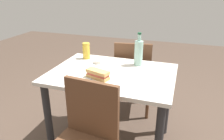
{
  "coord_description": "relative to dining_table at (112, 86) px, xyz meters",
  "views": [
    {
      "loc": [
        -0.53,
        1.57,
        1.43
      ],
      "look_at": [
        0.0,
        0.0,
        0.75
      ],
      "focal_mm": 34.73,
      "sensor_mm": 36.0,
      "label": 1
    }
  ],
  "objects": [
    {
      "name": "dining_table",
      "position": [
        0.0,
        0.0,
        0.0
      ],
      "size": [
        1.02,
        0.75,
        0.73
      ],
      "color": "beige",
      "rests_on": "ground"
    },
    {
      "name": "chair_far",
      "position": [
        -0.01,
        0.57,
        -0.11
      ],
      "size": [
        0.44,
        0.44,
        0.86
      ],
      "color": "brown",
      "rests_on": "ground"
    },
    {
      "name": "chair_near",
      "position": [
        -0.05,
        -0.57,
        -0.11
      ],
      "size": [
        0.46,
        0.46,
        0.86
      ],
      "color": "brown",
      "rests_on": "ground"
    },
    {
      "name": "plate_near",
      "position": [
        0.05,
        0.18,
        0.13
      ],
      "size": [
        0.24,
        0.24,
        0.01
      ],
      "primitive_type": "cylinder",
      "color": "silver",
      "rests_on": "dining_table"
    },
    {
      "name": "baguette_sandwich_near",
      "position": [
        0.05,
        0.18,
        0.18
      ],
      "size": [
        0.19,
        0.12,
        0.07
      ],
      "color": "tan",
      "rests_on": "plate_near"
    },
    {
      "name": "knife_near",
      "position": [
        0.06,
        0.24,
        0.14
      ],
      "size": [
        0.16,
        0.11,
        0.01
      ],
      "color": "silver",
      "rests_on": "plate_near"
    },
    {
      "name": "water_bottle",
      "position": [
        -0.17,
        -0.24,
        0.24
      ],
      "size": [
        0.08,
        0.08,
        0.3
      ],
      "color": "#99C6B7",
      "rests_on": "dining_table"
    },
    {
      "name": "beer_glass",
      "position": [
        0.35,
        -0.25,
        0.2
      ],
      "size": [
        0.07,
        0.07,
        0.16
      ],
      "primitive_type": "cylinder",
      "color": "gold",
      "rests_on": "dining_table"
    },
    {
      "name": "olive_bowl",
      "position": [
        0.19,
        -0.16,
        0.14
      ],
      "size": [
        0.08,
        0.08,
        0.03
      ],
      "primitive_type": "cylinder",
      "color": "silver",
      "rests_on": "dining_table"
    },
    {
      "name": "paper_napkin",
      "position": [
        0.36,
        -0.03,
        0.13
      ],
      "size": [
        0.18,
        0.18,
        0.0
      ],
      "primitive_type": "cube",
      "rotation": [
        0.0,
        0.0,
        0.38
      ],
      "color": "white",
      "rests_on": "dining_table"
    }
  ]
}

